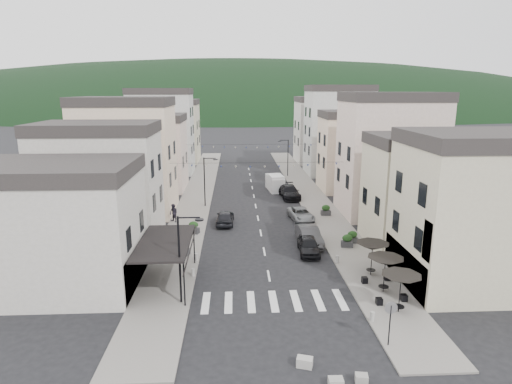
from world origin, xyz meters
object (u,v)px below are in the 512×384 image
delivery_van (275,183)px  parked_car_b (309,236)px  parked_car_c (301,214)px  parked_car_d (290,192)px  parked_car_a (309,245)px  parked_car_e (225,217)px  pedestrian_a (171,234)px  pedestrian_b (174,213)px

delivery_van → parked_car_b: bearing=-94.0°
parked_car_c → parked_car_d: (0.00, 9.77, 0.16)m
parked_car_a → delivery_van: bearing=94.4°
parked_car_a → parked_car_b: bearing=82.0°
parked_car_a → parked_car_e: bearing=133.3°
parked_car_e → parked_car_d: bearing=-124.9°
parked_car_d → parked_car_e: (-8.15, -10.82, -0.06)m
parked_car_b → pedestrian_a: 12.61m
parked_car_a → delivery_van: 23.85m
delivery_van → pedestrian_b: (-12.10, -14.59, -0.01)m
parked_car_a → pedestrian_a: pedestrian_a is taller
parked_car_a → parked_car_e: parked_car_e is taller
parked_car_c → parked_car_b: bearing=-100.5°
parked_car_a → pedestrian_a: (-12.16, 3.01, 0.19)m
parked_car_c → parked_car_e: bearing=179.9°
pedestrian_b → parked_car_e: bearing=34.3°
parked_car_e → delivery_van: size_ratio=0.90×
parked_car_e → delivery_van: delivery_van is taller
parked_car_b → parked_car_e: 10.05m
parked_car_b → parked_car_c: 7.46m
parked_car_a → pedestrian_b: 15.76m
parked_car_b → parked_car_d: size_ratio=0.88×
parked_car_c → delivery_van: size_ratio=0.96×
parked_car_d → delivery_van: bearing=104.8°
parked_car_b → pedestrian_b: bearing=147.4°
parked_car_a → parked_car_b: size_ratio=0.86×
delivery_van → parked_car_a: bearing=-95.2°
parked_car_a → parked_car_d: (0.82, 19.41, 0.09)m
delivery_van → pedestrian_b: delivery_van is taller
parked_car_c → delivery_van: 14.29m
parked_car_a → parked_car_c: parked_car_a is taller
parked_car_e → delivery_van: bearing=-111.5°
parked_car_b → delivery_van: bearing=88.4°
parked_car_a → pedestrian_a: 12.53m
parked_car_a → parked_car_e: (-7.33, 8.59, 0.03)m
parked_car_c → pedestrian_b: (-13.57, -0.38, 0.44)m
parked_car_b → delivery_van: 21.68m
delivery_van → parked_car_e: bearing=-120.4°
parked_car_b → parked_car_c: bearing=82.5°
parked_car_a → pedestrian_b: (-12.75, 9.25, 0.37)m
parked_car_e → delivery_van: 16.65m
delivery_van → pedestrian_b: size_ratio=2.52×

